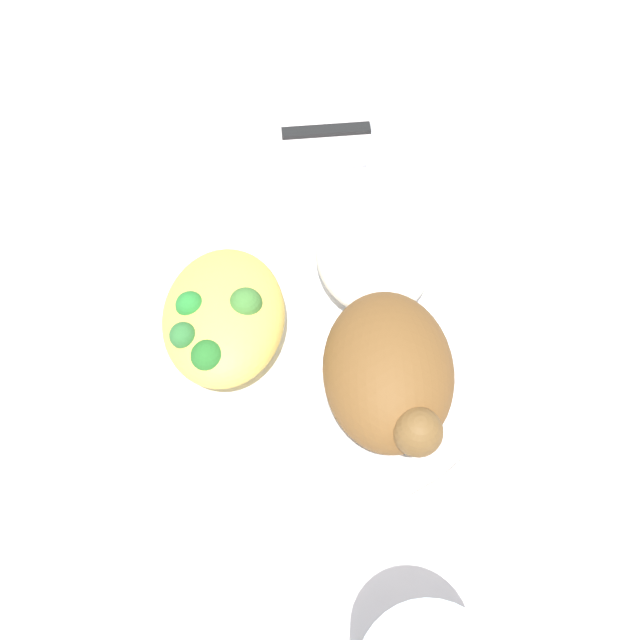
# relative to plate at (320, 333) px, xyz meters

# --- Properties ---
(ground_plane) EXTENTS (2.00, 2.00, 0.00)m
(ground_plane) POSITION_rel_plate_xyz_m (0.00, 0.00, -0.01)
(ground_plane) COLOR silver
(plate) EXTENTS (0.28, 0.28, 0.02)m
(plate) POSITION_rel_plate_xyz_m (0.00, 0.00, 0.00)
(plate) COLOR white
(plate) RESTS_ON ground_plane
(roasted_chicken) EXTENTS (0.12, 0.08, 0.06)m
(roasted_chicken) POSITION_rel_plate_xyz_m (0.05, 0.04, 0.04)
(roasted_chicken) COLOR brown
(roasted_chicken) RESTS_ON plate
(rice_pile) EXTENTS (0.11, 0.09, 0.04)m
(rice_pile) POSITION_rel_plate_xyz_m (-0.05, 0.04, 0.03)
(rice_pile) COLOR silver
(rice_pile) RESTS_ON plate
(mac_cheese_with_broccoli) EXTENTS (0.11, 0.08, 0.04)m
(mac_cheese_with_broccoli) POSITION_rel_plate_xyz_m (0.01, -0.07, 0.03)
(mac_cheese_with_broccoli) COLOR #ECC255
(mac_cheese_with_broccoli) RESTS_ON plate
(fork) EXTENTS (0.03, 0.14, 0.01)m
(fork) POSITION_rel_plate_xyz_m (-0.17, 0.02, -0.01)
(fork) COLOR #B2B2B7
(fork) RESTS_ON ground_plane
(knife) EXTENTS (0.03, 0.19, 0.01)m
(knife) POSITION_rel_plate_xyz_m (-0.22, 0.05, -0.01)
(knife) COLOR black
(knife) RESTS_ON ground_plane
(napkin) EXTENTS (0.12, 0.12, 0.00)m
(napkin) POSITION_rel_plate_xyz_m (0.20, -0.06, -0.01)
(napkin) COLOR white
(napkin) RESTS_ON ground_plane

